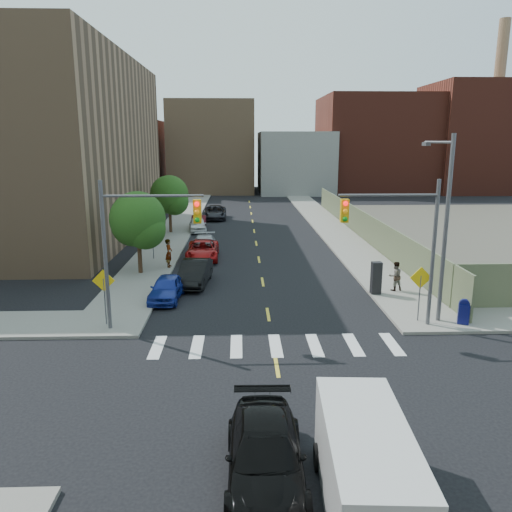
{
  "coord_description": "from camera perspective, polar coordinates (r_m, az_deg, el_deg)",
  "views": [
    {
      "loc": [
        -1.42,
        -16.12,
        8.7
      ],
      "look_at": [
        -0.46,
        12.62,
        2.0
      ],
      "focal_mm": 35.0,
      "sensor_mm": 36.0,
      "label": 1
    }
  ],
  "objects": [
    {
      "name": "bg_bldg_fareast",
      "position": [
        94.72,
        23.25,
        12.26
      ],
      "size": [
        14.0,
        16.0,
        18.0
      ],
      "primitive_type": "cube",
      "color": "#592319",
      "rests_on": "ground"
    },
    {
      "name": "black_sedan",
      "position": [
        13.95,
        1.06,
        -21.73
      ],
      "size": [
        2.11,
        5.05,
        1.46
      ],
      "primitive_type": "imported",
      "rotation": [
        0.0,
        0.0,
        -0.01
      ],
      "color": "black",
      "rests_on": "ground"
    },
    {
      "name": "ground",
      "position": [
        18.37,
        2.86,
        -15.16
      ],
      "size": [
        160.0,
        160.0,
        0.0
      ],
      "primitive_type": "plane",
      "color": "black",
      "rests_on": "ground"
    },
    {
      "name": "building_nw",
      "position": [
        50.51,
        -26.47,
        10.98
      ],
      "size": [
        22.0,
        30.0,
        16.0
      ],
      "primitive_type": "cube",
      "color": "#8C6B4C",
      "rests_on": "ground"
    },
    {
      "name": "payphone",
      "position": [
        29.1,
        13.56,
        -2.45
      ],
      "size": [
        0.57,
        0.48,
        1.85
      ],
      "primitive_type": "cube",
      "rotation": [
        0.0,
        0.0,
        0.05
      ],
      "color": "black",
      "rests_on": "sidewalk_ne"
    },
    {
      "name": "bg_bldg_midwest",
      "position": [
        88.25,
        -4.99,
        12.28
      ],
      "size": [
        14.0,
        16.0,
        15.0
      ],
      "primitive_type": "cube",
      "color": "#8C6B4C",
      "rests_on": "ground"
    },
    {
      "name": "warn_sign_midwest",
      "position": [
        37.29,
        -11.74,
        2.48
      ],
      "size": [
        1.06,
        0.06,
        2.83
      ],
      "color": "#59595E",
      "rests_on": "ground"
    },
    {
      "name": "parked_car_white",
      "position": [
        48.84,
        -6.68,
        3.59
      ],
      "size": [
        2.04,
        4.2,
        1.38
      ],
      "primitive_type": "imported",
      "rotation": [
        0.0,
        0.0,
        0.1
      ],
      "color": "silver",
      "rests_on": "ground"
    },
    {
      "name": "parked_car_silver",
      "position": [
        39.28,
        -5.92,
        1.27
      ],
      "size": [
        2.08,
        4.79,
        1.37
      ],
      "primitive_type": "imported",
      "rotation": [
        0.0,
        0.0,
        0.03
      ],
      "color": "#B3B5BB",
      "rests_on": "ground"
    },
    {
      "name": "bg_bldg_west",
      "position": [
        88.59,
        -15.63,
        10.89
      ],
      "size": [
        14.0,
        18.0,
        12.0
      ],
      "primitive_type": "cube",
      "color": "#592319",
      "rests_on": "ground"
    },
    {
      "name": "warn_sign_ne",
      "position": [
        25.12,
        18.27,
        -3.04
      ],
      "size": [
        1.06,
        0.06,
        2.83
      ],
      "color": "#59595E",
      "rests_on": "ground"
    },
    {
      "name": "parked_car_blue",
      "position": [
        28.21,
        -10.16,
        -3.62
      ],
      "size": [
        1.86,
        4.06,
        1.35
      ],
      "primitive_type": "imported",
      "rotation": [
        0.0,
        0.0,
        -0.07
      ],
      "color": "navy",
      "rests_on": "ground"
    },
    {
      "name": "cargo_van",
      "position": [
        13.07,
        12.34,
        -22.23
      ],
      "size": [
        2.33,
        5.1,
        2.29
      ],
      "rotation": [
        0.0,
        0.0,
        -0.06
      ],
      "color": "silver",
      "rests_on": "ground"
    },
    {
      "name": "parked_car_black",
      "position": [
        30.87,
        -7.01,
        -1.91
      ],
      "size": [
        2.03,
        4.7,
        1.51
      ],
      "primitive_type": "imported",
      "rotation": [
        0.0,
        0.0,
        -0.1
      ],
      "color": "black",
      "rests_on": "ground"
    },
    {
      "name": "bg_bldg_east",
      "position": [
        91.18,
        13.29,
        12.33
      ],
      "size": [
        18.0,
        18.0,
        16.0
      ],
      "primitive_type": "cube",
      "color": "#592319",
      "rests_on": "ground"
    },
    {
      "name": "parked_car_maroon",
      "position": [
        50.16,
        -6.56,
        3.81
      ],
      "size": [
        1.56,
        4.09,
        1.33
      ],
      "primitive_type": "imported",
      "rotation": [
        0.0,
        0.0,
        0.04
      ],
      "color": "#460E14",
      "rests_on": "ground"
    },
    {
      "name": "smokestack",
      "position": [
        96.59,
        25.75,
        15.01
      ],
      "size": [
        1.8,
        1.8,
        28.0
      ],
      "primitive_type": "cylinder",
      "color": "#8C6B4C",
      "rests_on": "ground"
    },
    {
      "name": "mailbox",
      "position": [
        25.8,
        22.64,
        -5.91
      ],
      "size": [
        0.59,
        0.52,
        1.21
      ],
      "rotation": [
        0.0,
        0.0,
        -0.32
      ],
      "color": "#0F1259",
      "rests_on": "sidewalk_ne"
    },
    {
      "name": "signal_nw",
      "position": [
        22.97,
        -13.35,
        2.3
      ],
      "size": [
        4.59,
        0.3,
        7.0
      ],
      "color": "#59595E",
      "rests_on": "ground"
    },
    {
      "name": "warn_sign_nw",
      "position": [
        24.44,
        -16.99,
        -3.39
      ],
      "size": [
        1.06,
        0.06,
        2.83
      ],
      "color": "#59595E",
      "rests_on": "ground"
    },
    {
      "name": "sidewalk_ne",
      "position": [
        58.98,
        7.08,
        4.6
      ],
      "size": [
        3.5,
        73.0,
        0.15
      ],
      "primitive_type": "cube",
      "color": "gray",
      "rests_on": "ground"
    },
    {
      "name": "bg_bldg_center",
      "position": [
        86.71,
        4.41,
        10.63
      ],
      "size": [
        12.0,
        16.0,
        10.0
      ],
      "primitive_type": "cube",
      "color": "gray",
      "rests_on": "ground"
    },
    {
      "name": "tree_west_far",
      "position": [
        47.91,
        -9.86,
        6.66
      ],
      "size": [
        3.66,
        3.64,
        5.52
      ],
      "color": "#332114",
      "rests_on": "ground"
    },
    {
      "name": "signal_ne",
      "position": [
        23.7,
        16.35,
        2.44
      ],
      "size": [
        4.59,
        0.3,
        7.0
      ],
      "color": "#59595E",
      "rests_on": "ground"
    },
    {
      "name": "tree_west_near",
      "position": [
        33.25,
        -13.33,
        3.72
      ],
      "size": [
        3.66,
        3.64,
        5.52
      ],
      "color": "#332114",
      "rests_on": "ground"
    },
    {
      "name": "streetlight_ne",
      "position": [
        25.19,
        20.63,
        4.34
      ],
      "size": [
        0.25,
        3.7,
        9.0
      ],
      "color": "#59595E",
      "rests_on": "ground"
    },
    {
      "name": "pedestrian_east",
      "position": [
        30.02,
        15.62,
        -2.23
      ],
      "size": [
        0.95,
        0.81,
        1.71
      ],
      "primitive_type": "imported",
      "rotation": [
        0.0,
        0.0,
        3.35
      ],
      "color": "gray",
      "rests_on": "sidewalk_ne"
    },
    {
      "name": "parked_car_red",
      "position": [
        37.37,
        -6.13,
        0.67
      ],
      "size": [
        2.41,
        5.07,
        1.4
      ],
      "primitive_type": "imported",
      "rotation": [
        0.0,
        0.0,
        0.02
      ],
      "color": "#A81011",
      "rests_on": "ground"
    },
    {
      "name": "fence_north",
      "position": [
        46.08,
        11.98,
        3.52
      ],
      "size": [
        0.12,
        44.0,
        2.5
      ],
      "primitive_type": "cube",
      "color": "#6A714F",
      "rests_on": "ground"
    },
    {
      "name": "pedestrian_west",
      "position": [
        34.78,
        -9.92,
        0.34
      ],
      "size": [
        0.51,
        0.74,
        1.95
      ],
      "primitive_type": "imported",
      "rotation": [
        0.0,
        0.0,
        1.51
      ],
      "color": "gray",
      "rests_on": "sidewalk_nw"
    },
    {
      "name": "sidewalk_nw",
      "position": [
        58.61,
        -8.11,
        4.52
      ],
      "size": [
        3.5,
        73.0,
        0.15
      ],
      "primitive_type": "cube",
      "color": "gray",
      "rests_on": "ground"
    },
    {
      "name": "parked_car_grey",
      "position": [
        56.59,
        -4.72,
        4.99
      ],
      "size": [
        2.57,
        5.42,
        1.5
      ],
      "primitive_type": "imported",
      "rotation": [
        0.0,
        0.0,
        0.02
      ],
      "color": "#222227",
      "rests_on": "ground"
    }
  ]
}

